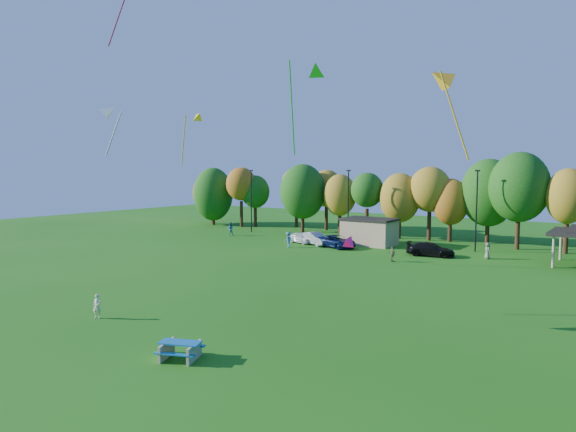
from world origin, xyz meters
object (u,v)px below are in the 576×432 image
Objects in this scene: car_a at (301,238)px; car_c at (336,241)px; kite_flyer at (97,306)px; picnic_table at (180,349)px; car_d at (430,249)px; car_b at (315,239)px.

car_a is 5.41m from car_c.
car_c is at bearing -79.18° from car_a.
kite_flyer is 35.07m from car_a.
car_c is (-2.23, 33.55, -0.03)m from kite_flyer.
picnic_table is 35.86m from car_d.
kite_flyer is 0.30× the size of car_d.
car_a is 0.80× the size of car_d.
kite_flyer is 33.62m from car_c.
car_d is at bearing -70.72° from car_b.
car_d is (14.35, -0.02, -0.03)m from car_b.
picnic_table is 0.47× the size of car_c.
car_d is (-0.34, 35.86, 0.22)m from picnic_table.
kite_flyer reaches higher than picnic_table.
kite_flyer reaches higher than car_c.
car_b reaches higher than car_c.
car_c is at bearing 85.66° from picnic_table.
kite_flyer reaches higher than car_a.
car_a is at bearing 79.98° from car_d.
car_b is 0.92× the size of car_d.
kite_flyer is 0.38× the size of car_a.
car_c is (5.36, -0.70, 0.04)m from car_a.
car_b is at bearing 80.66° from car_d.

